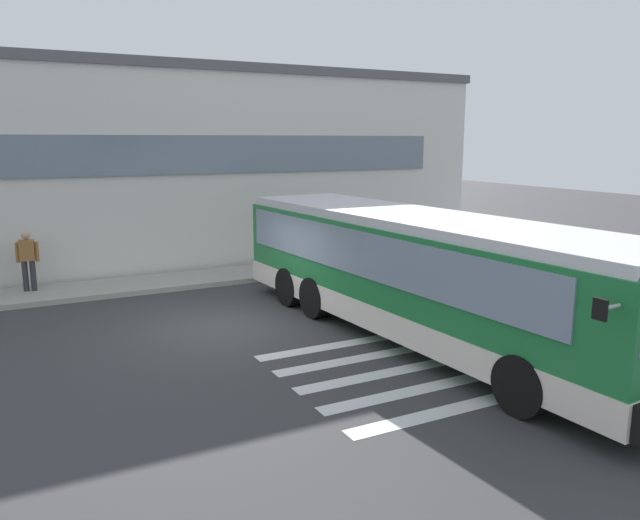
# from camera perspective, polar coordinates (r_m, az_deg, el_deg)

# --- Properties ---
(ground_plane) EXTENTS (80.00, 90.00, 0.02)m
(ground_plane) POSITION_cam_1_polar(r_m,az_deg,el_deg) (14.53, -8.64, -6.09)
(ground_plane) COLOR #353538
(ground_plane) RESTS_ON ground
(bay_paint_stripes) EXTENTS (4.40, 3.96, 0.01)m
(bay_paint_stripes) POSITION_cam_1_polar(r_m,az_deg,el_deg) (11.80, 7.59, -10.10)
(bay_paint_stripes) COLOR silver
(bay_paint_stripes) RESTS_ON ground
(terminal_building) EXTENTS (25.59, 13.80, 6.70)m
(terminal_building) POSITION_cam_1_polar(r_m,az_deg,el_deg) (25.13, -19.10, 8.42)
(terminal_building) COLOR silver
(terminal_building) RESTS_ON ground
(boarding_curb) EXTENTS (27.79, 2.00, 0.15)m
(boarding_curb) POSITION_cam_1_polar(r_m,az_deg,el_deg) (18.97, -13.33, -1.93)
(boarding_curb) COLOR #9E9B93
(boarding_curb) RESTS_ON ground
(bus_main_foreground) EXTENTS (3.36, 11.97, 2.70)m
(bus_main_foreground) POSITION_cam_1_polar(r_m,az_deg,el_deg) (13.37, 9.29, -1.65)
(bus_main_foreground) COLOR #1E7238
(bus_main_foreground) RESTS_ON ground
(passenger_at_curb_edge) EXTENTS (0.58, 0.29, 1.68)m
(passenger_at_curb_edge) POSITION_cam_1_polar(r_m,az_deg,el_deg) (18.61, -25.54, 0.19)
(passenger_at_curb_edge) COLOR #2D2D33
(passenger_at_curb_edge) RESTS_ON boarding_curb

